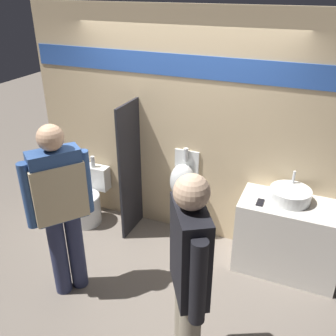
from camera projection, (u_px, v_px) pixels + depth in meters
ground_plane at (162, 252)px, 4.46m from camera, size 16.00×16.00×0.00m
display_wall at (183, 129)px, 4.34m from camera, size 3.88×0.07×2.70m
sink_counter at (288, 237)px, 4.03m from camera, size 1.07×0.55×0.84m
sink_basin at (290, 195)px, 3.88m from camera, size 0.42×0.42×0.27m
cell_phone at (260, 202)px, 3.86m from camera, size 0.07×0.14×0.01m
divider_near_counter at (130, 170)px, 4.53m from camera, size 0.03×0.51×1.68m
urinal_near_counter at (183, 182)px, 4.45m from camera, size 0.32×0.27×1.16m
toilet at (87, 201)px, 4.95m from camera, size 0.43×0.59×0.85m
person_in_vest at (60, 201)px, 3.49m from camera, size 0.48×0.53×1.81m
person_with_lanyard at (189, 277)px, 2.67m from camera, size 0.42×0.56×1.83m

